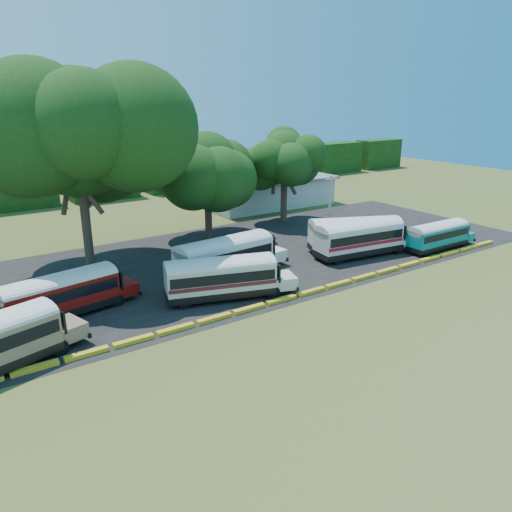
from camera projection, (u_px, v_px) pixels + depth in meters
ground at (304, 302)px, 38.75m from camera, size 160.00×160.00×0.00m
asphalt_strip at (234, 259)px, 48.72m from camera, size 64.00×24.00×0.02m
curb at (296, 296)px, 39.49m from camera, size 53.70×0.45×0.30m
terminal_building at (269, 192)px, 71.32m from camera, size 19.00×9.00×4.00m
treeline_backdrop at (103, 179)px, 75.57m from camera, size 130.00×4.00×6.00m
bus_red at (63, 292)px, 35.65m from camera, size 10.24×4.12×3.28m
bus_cream_west at (223, 276)px, 38.75m from camera, size 10.64×5.55×3.41m
bus_cream_east at (226, 254)px, 43.55m from camera, size 11.08×3.55×3.58m
bus_white_red at (361, 236)px, 48.94m from camera, size 11.26×4.11×3.62m
bus_white_blue at (357, 233)px, 50.10m from camera, size 11.24×6.98×3.65m
bus_teal at (439, 234)px, 51.12m from camera, size 8.90×2.33×2.92m
tree_west at (76, 133)px, 41.61m from camera, size 14.59×14.59×17.62m
tree_center at (207, 163)px, 53.60m from camera, size 9.13×9.13×11.65m
tree_east at (285, 155)px, 60.39m from camera, size 7.97×7.97×11.27m
utility_pole at (330, 208)px, 53.64m from camera, size 1.60×0.30×7.17m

